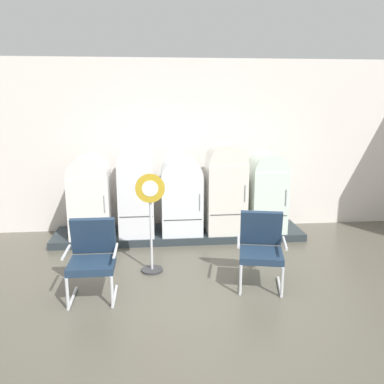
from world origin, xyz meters
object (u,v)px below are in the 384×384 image
(refrigerator_4, at_px, (267,190))
(sign_stand, at_px, (151,227))
(armchair_right, at_px, (261,246))
(refrigerator_1, at_px, (136,187))
(refrigerator_0, at_px, (90,194))
(refrigerator_3, at_px, (226,186))
(armchair_left, at_px, (92,255))
(refrigerator_2, at_px, (181,193))

(refrigerator_4, xyz_separation_m, sign_stand, (-2.09, -1.36, -0.20))
(armchair_right, bearing_deg, refrigerator_1, 131.90)
(refrigerator_0, height_order, refrigerator_4, refrigerator_4)
(refrigerator_3, height_order, armchair_right, refrigerator_3)
(armchair_right, bearing_deg, sign_stand, 159.27)
(armchair_left, height_order, sign_stand, sign_stand)
(armchair_left, bearing_deg, refrigerator_4, 35.48)
(armchair_left, xyz_separation_m, armchair_right, (2.22, 0.11, 0.00))
(refrigerator_0, distance_m, sign_stand, 1.73)
(refrigerator_1, xyz_separation_m, armchair_right, (1.73, -1.93, -0.42))
(refrigerator_2, xyz_separation_m, refrigerator_3, (0.79, -0.03, 0.12))
(refrigerator_3, xyz_separation_m, refrigerator_4, (0.76, 0.03, -0.10))
(refrigerator_1, xyz_separation_m, armchair_left, (-0.49, -2.04, -0.42))
(refrigerator_0, relative_size, refrigerator_4, 0.99)
(refrigerator_4, bearing_deg, refrigerator_0, 179.87)
(refrigerator_4, bearing_deg, armchair_left, -144.52)
(refrigerator_1, height_order, armchair_left, refrigerator_1)
(refrigerator_1, height_order, refrigerator_2, refrigerator_1)
(refrigerator_0, bearing_deg, refrigerator_4, -0.13)
(refrigerator_2, relative_size, armchair_right, 1.40)
(refrigerator_3, distance_m, armchair_right, 1.94)
(refrigerator_4, xyz_separation_m, armchair_right, (-0.62, -1.92, -0.33))
(refrigerator_2, bearing_deg, refrigerator_1, 179.32)
(refrigerator_0, distance_m, refrigerator_3, 2.39)
(refrigerator_1, xyz_separation_m, refrigerator_2, (0.80, -0.01, -0.12))
(refrigerator_0, height_order, sign_stand, refrigerator_0)
(refrigerator_0, height_order, refrigerator_2, refrigerator_0)
(refrigerator_2, xyz_separation_m, armchair_right, (0.94, -1.92, -0.31))
(refrigerator_1, distance_m, armchair_right, 2.63)
(refrigerator_3, bearing_deg, refrigerator_0, 179.14)
(refrigerator_1, distance_m, refrigerator_2, 0.81)
(armchair_right, bearing_deg, refrigerator_0, 142.71)
(refrigerator_3, xyz_separation_m, armchair_left, (-2.08, -1.99, -0.43))
(refrigerator_1, relative_size, sign_stand, 1.09)
(refrigerator_4, relative_size, sign_stand, 0.98)
(refrigerator_1, bearing_deg, refrigerator_0, -179.51)
(refrigerator_4, distance_m, sign_stand, 2.50)
(refrigerator_2, bearing_deg, refrigerator_3, -2.39)
(refrigerator_2, relative_size, refrigerator_3, 0.87)
(refrigerator_2, distance_m, sign_stand, 1.48)
(refrigerator_0, relative_size, refrigerator_2, 1.01)
(refrigerator_3, xyz_separation_m, armchair_right, (0.14, -1.89, -0.43))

